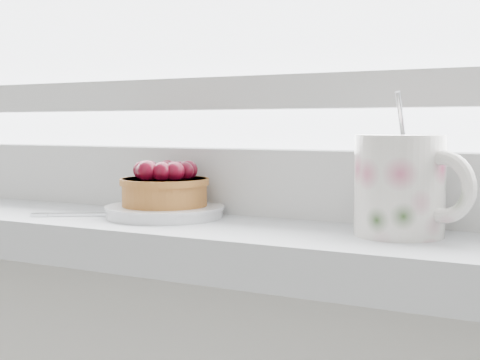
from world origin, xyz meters
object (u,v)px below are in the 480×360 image
Objects in this scene: floral_mug at (402,183)px; fork at (116,214)px; saucer at (165,211)px; raspberry_tart at (164,186)px.

fork is (-0.30, -0.01, -0.04)m from floral_mug.
saucer reaches higher than fork.
raspberry_tart is 0.74× the size of floral_mug.
floral_mug is (0.25, -0.00, 0.01)m from raspberry_tart.
fork is (-0.05, -0.01, -0.03)m from raspberry_tart.
floral_mug is 0.30m from fork.
floral_mug is 0.78× the size of fork.
floral_mug is at bearing 2.53° from fork.
saucer is 0.05m from fork.
fork is at bearing -177.47° from floral_mug.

